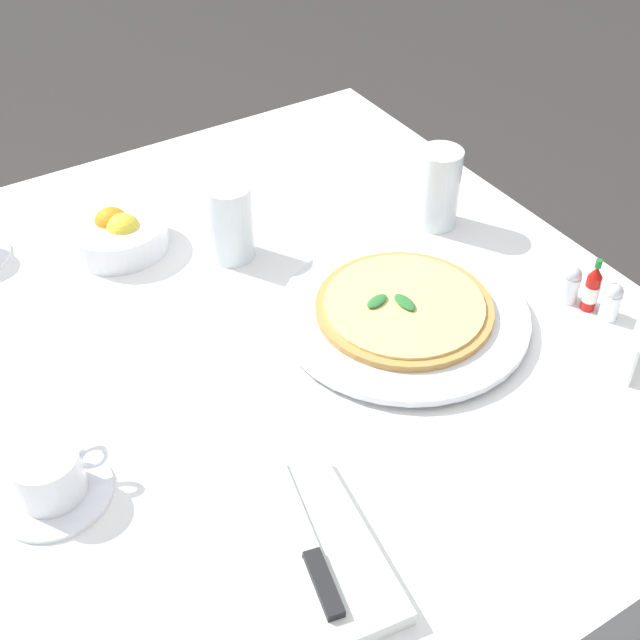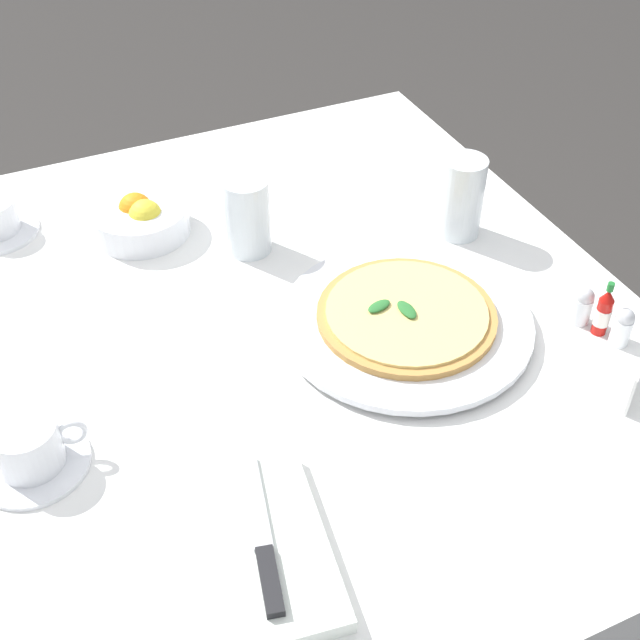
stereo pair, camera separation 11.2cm
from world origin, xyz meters
TOP-DOWN VIEW (x-y plane):
  - ground_plane at (0.00, 0.00)m, footprint 8.00×8.00m
  - dining_table at (0.00, 0.00)m, footprint 1.09×1.09m
  - pizza_plate at (-0.08, -0.21)m, footprint 0.34×0.34m
  - pizza at (-0.08, -0.21)m, footprint 0.24×0.24m
  - coffee_cup_right_edge at (-0.12, 0.28)m, footprint 0.13×0.13m
  - water_glass_center_back at (0.08, -0.40)m, footprint 0.07×0.07m
  - water_glass_far_left at (0.17, -0.09)m, footprint 0.07×0.07m
  - napkin_folded at (-0.33, 0.09)m, footprint 0.24×0.16m
  - dinner_knife at (-0.33, 0.09)m, footprint 0.19×0.06m
  - citrus_bowl at (0.28, 0.05)m, footprint 0.15×0.15m
  - hot_sauce_bottle at (-0.20, -0.45)m, footprint 0.02×0.02m
  - salt_shaker at (-0.17, -0.44)m, footprint 0.03×0.03m
  - pepper_shaker at (-0.22, -0.46)m, footprint 0.03×0.03m
  - menu_card at (-0.31, -0.41)m, footprint 0.06×0.07m

SIDE VIEW (x-z plane):
  - ground_plane at x=0.00m, z-range 0.00..0.00m
  - dining_table at x=0.00m, z-range 0.23..0.97m
  - napkin_folded at x=-0.33m, z-range 0.73..0.75m
  - pizza_plate at x=-0.08m, z-range 0.74..0.75m
  - dinner_knife at x=-0.33m, z-range 0.75..0.76m
  - pizza at x=-0.08m, z-range 0.75..0.77m
  - salt_shaker at x=-0.17m, z-range 0.73..0.79m
  - pepper_shaker at x=-0.22m, z-range 0.73..0.79m
  - citrus_bowl at x=0.28m, z-range 0.73..0.79m
  - coffee_cup_right_edge at x=-0.12m, z-range 0.73..0.80m
  - menu_card at x=-0.31m, z-range 0.73..0.79m
  - hot_sauce_bottle at x=-0.20m, z-range 0.73..0.81m
  - water_glass_far_left at x=0.17m, z-range 0.73..0.85m
  - water_glass_center_back at x=0.08m, z-range 0.73..0.86m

